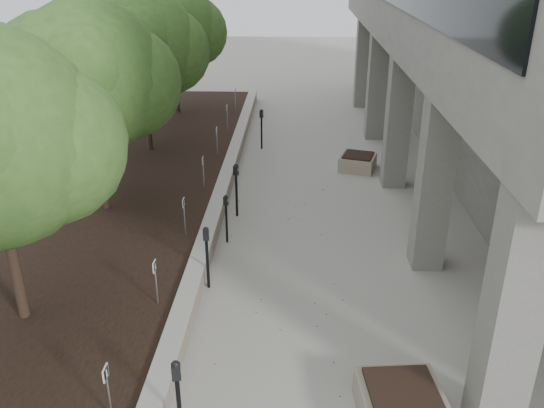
% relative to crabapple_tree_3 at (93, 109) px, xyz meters
% --- Properties ---
extents(retaining_wall, '(0.39, 26.00, 0.50)m').
position_rel_crabapple_tree_3_xyz_m(retaining_wall, '(2.97, 1.00, -2.87)').
color(retaining_wall, '#A19480').
rests_on(retaining_wall, ground).
extents(planting_bed, '(7.00, 26.00, 0.40)m').
position_rel_crabapple_tree_3_xyz_m(planting_bed, '(-0.70, 1.00, -2.92)').
color(planting_bed, black).
rests_on(planting_bed, ground).
extents(crabapple_tree_3, '(4.60, 4.00, 5.44)m').
position_rel_crabapple_tree_3_xyz_m(crabapple_tree_3, '(0.00, 0.00, 0.00)').
color(crabapple_tree_3, '#376225').
rests_on(crabapple_tree_3, planting_bed).
extents(crabapple_tree_4, '(4.60, 4.00, 5.44)m').
position_rel_crabapple_tree_3_xyz_m(crabapple_tree_4, '(0.00, 5.00, 0.00)').
color(crabapple_tree_4, '#376225').
rests_on(crabapple_tree_4, planting_bed).
extents(crabapple_tree_5, '(4.60, 4.00, 5.44)m').
position_rel_crabapple_tree_3_xyz_m(crabapple_tree_5, '(0.00, 10.00, 0.00)').
color(crabapple_tree_5, '#376225').
rests_on(crabapple_tree_5, planting_bed).
extents(parking_sign_2, '(0.04, 0.22, 0.96)m').
position_rel_crabapple_tree_3_xyz_m(parking_sign_2, '(2.45, -7.50, -2.24)').
color(parking_sign_2, black).
rests_on(parking_sign_2, planting_bed).
extents(parking_sign_3, '(0.04, 0.22, 0.96)m').
position_rel_crabapple_tree_3_xyz_m(parking_sign_3, '(2.45, -4.50, -2.24)').
color(parking_sign_3, black).
rests_on(parking_sign_3, planting_bed).
extents(parking_sign_4, '(0.04, 0.22, 0.96)m').
position_rel_crabapple_tree_3_xyz_m(parking_sign_4, '(2.45, -1.50, -2.24)').
color(parking_sign_4, black).
rests_on(parking_sign_4, planting_bed).
extents(parking_sign_5, '(0.04, 0.22, 0.96)m').
position_rel_crabapple_tree_3_xyz_m(parking_sign_5, '(2.45, 1.50, -2.24)').
color(parking_sign_5, black).
rests_on(parking_sign_5, planting_bed).
extents(parking_sign_6, '(0.04, 0.22, 0.96)m').
position_rel_crabapple_tree_3_xyz_m(parking_sign_6, '(2.45, 4.50, -2.24)').
color(parking_sign_6, black).
rests_on(parking_sign_6, planting_bed).
extents(parking_sign_7, '(0.04, 0.22, 0.96)m').
position_rel_crabapple_tree_3_xyz_m(parking_sign_7, '(2.45, 7.50, -2.24)').
color(parking_sign_7, black).
rests_on(parking_sign_7, planting_bed).
extents(parking_sign_8, '(0.04, 0.22, 0.96)m').
position_rel_crabapple_tree_3_xyz_m(parking_sign_8, '(2.45, 10.50, -2.24)').
color(parking_sign_8, black).
rests_on(parking_sign_8, planting_bed).
extents(parking_meter_1, '(0.17, 0.14, 1.54)m').
position_rel_crabapple_tree_3_xyz_m(parking_meter_1, '(3.48, -7.55, -2.35)').
color(parking_meter_1, black).
rests_on(parking_meter_1, ground).
extents(parking_meter_2, '(0.16, 0.12, 1.48)m').
position_rel_crabapple_tree_3_xyz_m(parking_meter_2, '(3.26, -3.24, -2.38)').
color(parking_meter_2, black).
rests_on(parking_meter_2, ground).
extents(parking_meter_3, '(0.18, 0.15, 1.54)m').
position_rel_crabapple_tree_3_xyz_m(parking_meter_3, '(3.51, 0.46, -2.35)').
color(parking_meter_3, black).
rests_on(parking_meter_3, ground).
extents(parking_meter_4, '(0.15, 0.13, 1.30)m').
position_rel_crabapple_tree_3_xyz_m(parking_meter_4, '(3.42, -1.12, -2.47)').
color(parking_meter_4, black).
rests_on(parking_meter_4, ground).
extents(parking_meter_5, '(0.17, 0.14, 1.51)m').
position_rel_crabapple_tree_3_xyz_m(parking_meter_5, '(3.85, 6.37, -2.37)').
color(parking_meter_5, black).
rests_on(parking_meter_5, ground).
extents(planter_front, '(1.40, 1.40, 0.60)m').
position_rel_crabapple_tree_3_xyz_m(planter_front, '(6.83, -6.91, -2.82)').
color(planter_front, '#A19480').
rests_on(planter_front, ground).
extents(planter_back, '(1.39, 1.39, 0.52)m').
position_rel_crabapple_tree_3_xyz_m(planter_back, '(7.22, 4.34, -2.86)').
color(planter_back, '#A19480').
rests_on(planter_back, ground).
extents(berry_scatter, '(3.30, 14.10, 0.02)m').
position_rel_crabapple_tree_3_xyz_m(berry_scatter, '(4.70, -3.00, -3.11)').
color(berry_scatter, maroon).
rests_on(berry_scatter, ground).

